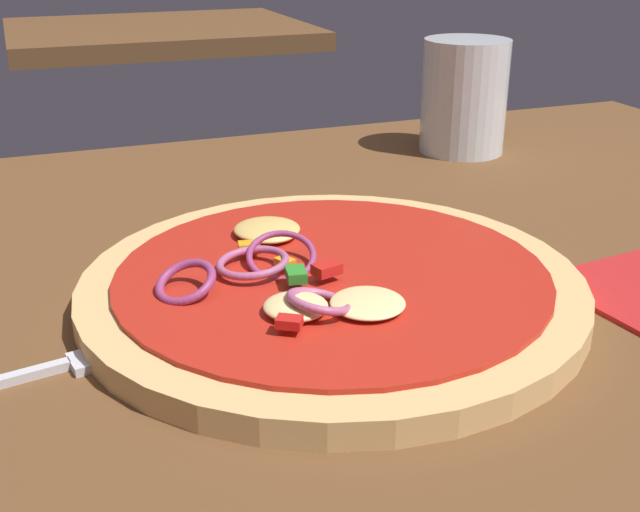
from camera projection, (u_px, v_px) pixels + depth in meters
dining_table at (326, 362)px, 0.44m from camera, size 1.11×0.86×0.04m
pizza at (330, 285)px, 0.47m from camera, size 0.30×0.30×0.03m
fork at (2, 384)px, 0.38m from camera, size 0.19×0.05×0.01m
beer_glass at (464, 102)px, 0.76m from camera, size 0.08×0.08×0.11m
background_table at (159, 34)px, 1.70m from camera, size 0.62×0.50×0.04m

